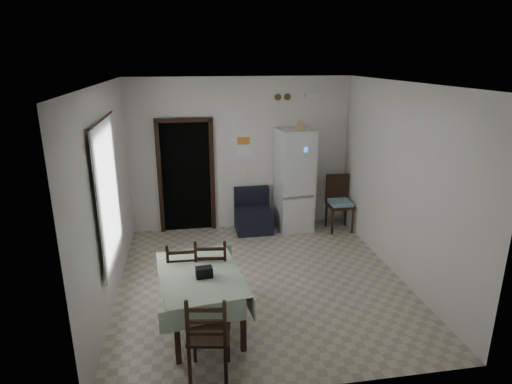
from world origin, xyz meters
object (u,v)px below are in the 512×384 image
at_px(navy_seat, 253,211).
at_px(dining_chair_far_right, 212,271).
at_px(corner_chair, 340,204).
at_px(dining_table, 202,300).
at_px(fridge, 294,181).
at_px(dining_chair_far_left, 183,273).
at_px(dining_chair_near_head, 209,333).

relative_size(navy_seat, dining_chair_far_right, 0.81).
xyz_separation_m(corner_chair, dining_chair_far_right, (-2.61, -2.24, -0.03)).
bearing_deg(dining_chair_far_right, dining_table, 77.60).
height_order(fridge, navy_seat, fridge).
bearing_deg(navy_seat, dining_table, -111.16).
relative_size(corner_chair, dining_table, 0.75).
relative_size(dining_table, dining_chair_far_left, 1.47).
xyz_separation_m(corner_chair, dining_chair_near_head, (-2.73, -3.59, -0.04)).
bearing_deg(dining_chair_near_head, dining_chair_far_left, -70.07).
distance_m(corner_chair, dining_chair_far_right, 3.44).
distance_m(dining_chair_far_right, dining_chair_near_head, 1.35).
relative_size(dining_table, dining_chair_far_right, 1.40).
xyz_separation_m(fridge, dining_chair_far_right, (-1.75, -2.45, -0.48)).
height_order(dining_chair_far_left, dining_chair_near_head, dining_chair_near_head).
height_order(dining_chair_far_right, dining_chair_near_head, dining_chair_far_right).
bearing_deg(dining_chair_far_left, fridge, -130.02).
distance_m(fridge, navy_seat, 0.98).
distance_m(corner_chair, dining_chair_near_head, 4.51).
relative_size(navy_seat, dining_table, 0.58).
relative_size(dining_chair_far_right, dining_chair_near_head, 1.01).
relative_size(fridge, dining_chair_near_head, 1.97).
distance_m(fridge, corner_chair, 0.99).
bearing_deg(dining_table, corner_chair, 37.20).
bearing_deg(navy_seat, corner_chair, -7.53).
distance_m(fridge, dining_table, 3.55).
height_order(navy_seat, dining_chair_far_right, dining_chair_far_right).
distance_m(navy_seat, dining_chair_far_left, 2.76).
bearing_deg(dining_chair_far_left, corner_chair, -142.26).
distance_m(dining_table, dining_chair_near_head, 0.88).
xyz_separation_m(fridge, corner_chair, (0.86, -0.21, -0.45)).
relative_size(fridge, corner_chair, 1.84).
height_order(dining_table, dining_chair_far_left, dining_chair_far_left).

